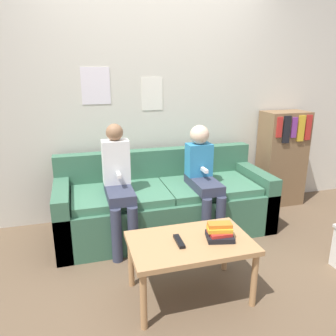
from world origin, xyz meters
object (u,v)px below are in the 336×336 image
(couch, at_px, (164,204))
(coffee_table, at_px, (190,248))
(person_right, at_px, (203,175))
(tv_remote, at_px, (179,241))
(person_left, at_px, (118,182))
(bookshelf, at_px, (282,158))

(couch, height_order, coffee_table, couch)
(person_right, bearing_deg, tv_remote, -120.99)
(coffee_table, relative_size, person_right, 0.79)
(person_left, height_order, person_right, person_left)
(coffee_table, height_order, person_right, person_right)
(person_left, bearing_deg, bookshelf, 13.37)
(bookshelf, bearing_deg, person_right, -158.24)
(coffee_table, bearing_deg, couch, 84.43)
(couch, distance_m, person_left, 0.61)
(person_left, relative_size, bookshelf, 1.00)
(coffee_table, relative_size, bookshelf, 0.76)
(coffee_table, distance_m, person_left, 0.97)
(couch, height_order, person_right, person_right)
(person_left, bearing_deg, couch, 21.40)
(tv_remote, bearing_deg, bookshelf, 39.77)
(couch, distance_m, bookshelf, 1.58)
(person_left, xyz_separation_m, tv_remote, (0.29, -0.87, -0.16))
(tv_remote, height_order, bookshelf, bookshelf)
(couch, height_order, tv_remote, couch)
(person_left, bearing_deg, person_right, -0.08)
(coffee_table, height_order, bookshelf, bookshelf)
(coffee_table, relative_size, person_left, 0.76)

